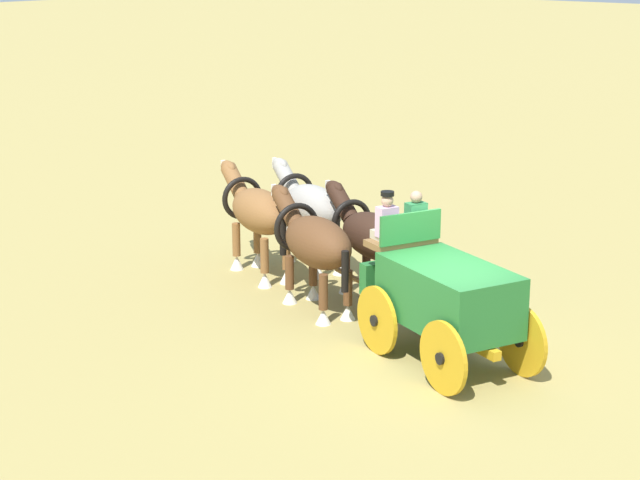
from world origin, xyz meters
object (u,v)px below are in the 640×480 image
(draft_horse_lead_near, at_px, (258,213))
(draft_horse_lead_off, at_px, (310,208))
(show_wagon, at_px, (443,294))
(draft_horse_rear_off, at_px, (371,237))
(draft_horse_rear_near, at_px, (315,243))

(draft_horse_lead_near, xyz_separation_m, draft_horse_lead_off, (-0.44, -1.22, -0.05))
(show_wagon, height_order, draft_horse_rear_off, show_wagon)
(show_wagon, bearing_deg, draft_horse_lead_near, -13.65)
(draft_horse_rear_near, relative_size, draft_horse_lead_near, 0.99)
(draft_horse_lead_off, bearing_deg, show_wagon, 154.05)
(draft_horse_rear_near, bearing_deg, show_wagon, 170.92)
(draft_horse_lead_near, relative_size, draft_horse_lead_off, 1.01)
(draft_horse_rear_off, bearing_deg, draft_horse_lead_near, 6.83)
(draft_horse_rear_near, xyz_separation_m, draft_horse_lead_near, (2.45, -0.88, 0.04))
(show_wagon, height_order, draft_horse_rear_near, show_wagon)
(draft_horse_rear_near, height_order, draft_horse_lead_near, draft_horse_lead_near)
(show_wagon, relative_size, draft_horse_lead_off, 1.83)
(draft_horse_rear_off, relative_size, draft_horse_lead_off, 1.01)
(draft_horse_rear_near, relative_size, draft_horse_rear_off, 0.99)
(draft_horse_lead_near, distance_m, draft_horse_lead_off, 1.30)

